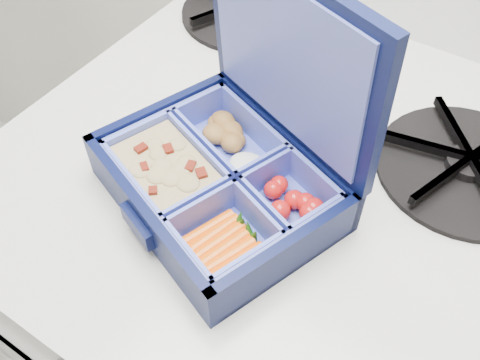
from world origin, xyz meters
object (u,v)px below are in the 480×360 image
Objects in this scene: stove at (286,335)px; burner_grate at (469,162)px; fork at (363,164)px; bento_box at (218,183)px.

burner_grate is at bearing 23.87° from stove.
fork is (-0.09, -0.05, -0.01)m from burner_grate.
fork is (0.09, 0.11, -0.02)m from bento_box.
burner_grate is (0.14, 0.06, 0.46)m from stove.
burner_grate is at bearing 50.59° from fork.
stove is 0.48m from bento_box.
burner_grate is 1.06× the size of fork.
fork is at bearing 11.84° from stove.
fork is at bearing -150.33° from burner_grate.
bento_box is at bearing -138.00° from burner_grate.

